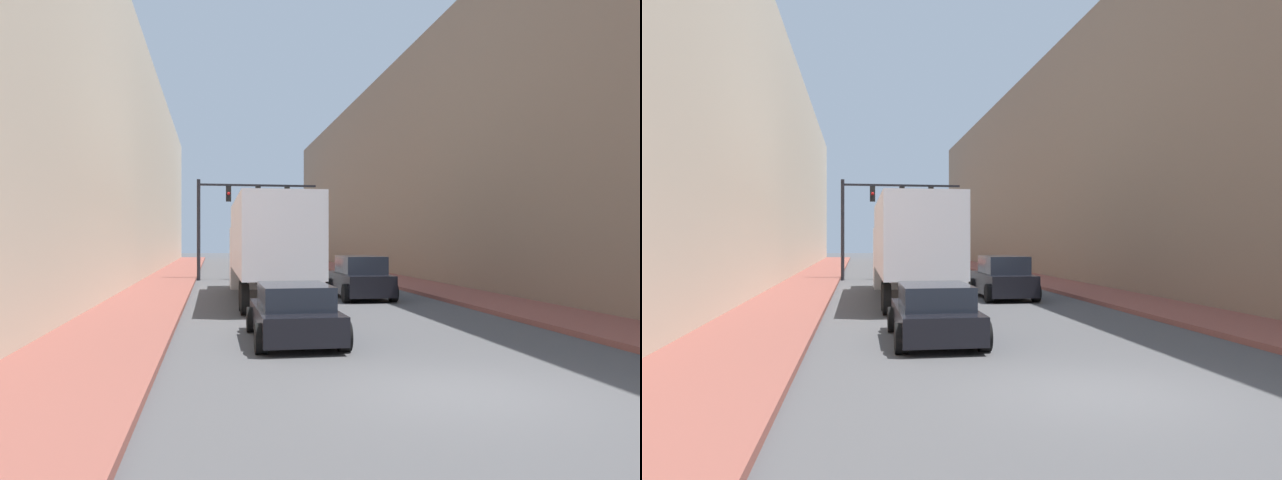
{
  "view_description": "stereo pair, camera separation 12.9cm",
  "coord_description": "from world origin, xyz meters",
  "views": [
    {
      "loc": [
        -3.82,
        -9.03,
        2.36
      ],
      "look_at": [
        -0.51,
        10.19,
        2.34
      ],
      "focal_mm": 35.0,
      "sensor_mm": 36.0,
      "label": 1
    },
    {
      "loc": [
        -3.69,
        -9.05,
        2.36
      ],
      "look_at": [
        -0.51,
        10.19,
        2.34
      ],
      "focal_mm": 35.0,
      "sensor_mm": 36.0,
      "label": 2
    }
  ],
  "objects": [
    {
      "name": "building_right",
      "position": [
        10.66,
        30.0,
        6.9
      ],
      "size": [
        6.0,
        80.0,
        13.79
      ],
      "color": "#846B56",
      "rests_on": "ground"
    },
    {
      "name": "sidewalk_right",
      "position": [
        6.22,
        30.0,
        0.07
      ],
      "size": [
        2.88,
        80.0,
        0.15
      ],
      "color": "brown",
      "rests_on": "ground"
    },
    {
      "name": "suv_car",
      "position": [
        1.97,
        15.27,
        0.8
      ],
      "size": [
        2.06,
        4.64,
        1.7
      ],
      "color": "black",
      "rests_on": "ground"
    },
    {
      "name": "ground_plane",
      "position": [
        0.0,
        0.0,
        0.0
      ],
      "size": [
        200.0,
        200.0,
        0.0
      ],
      "primitive_type": "plane",
      "color": "#4C4C4F"
    },
    {
      "name": "sedan_car",
      "position": [
        -1.97,
        5.31,
        0.64
      ],
      "size": [
        2.0,
        4.4,
        1.33
      ],
      "color": "black",
      "rests_on": "ground"
    },
    {
      "name": "semi_truck",
      "position": [
        -1.71,
        15.84,
        2.22
      ],
      "size": [
        2.57,
        13.31,
        3.85
      ],
      "color": "silver",
      "rests_on": "ground"
    },
    {
      "name": "sidewalk_left",
      "position": [
        -6.22,
        30.0,
        0.07
      ],
      "size": [
        2.88,
        80.0,
        0.15
      ],
      "color": "brown",
      "rests_on": "ground"
    },
    {
      "name": "building_left",
      "position": [
        -10.66,
        30.0,
        6.92
      ],
      "size": [
        6.0,
        80.0,
        13.84
      ],
      "color": "beige",
      "rests_on": "ground"
    },
    {
      "name": "traffic_signal_gantry",
      "position": [
        -2.69,
        27.38,
        4.19
      ],
      "size": [
        6.91,
        0.35,
        5.81
      ],
      "color": "black",
      "rests_on": "ground"
    }
  ]
}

